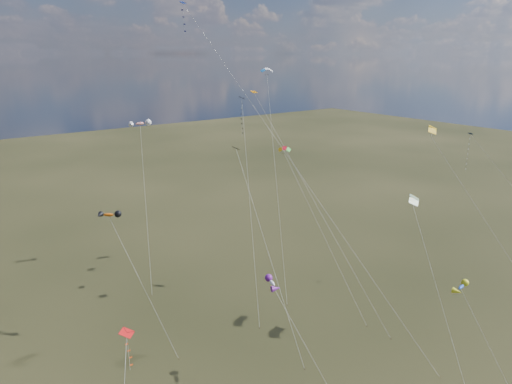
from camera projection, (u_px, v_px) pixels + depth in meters
diamond_black_high at (243, 126)px, 72.73m from camera, size 9.65×17.58×29.86m
diamond_navy_tall at (211, 55)px, 59.00m from camera, size 14.29×34.29×42.92m
diamond_black_mid at (253, 201)px, 62.43m from camera, size 4.18×20.27×23.62m
diamond_red_low at (128, 362)px, 37.82m from camera, size 7.16×11.69×14.40m
diamond_navy_right at (476, 160)px, 70.19m from camera, size 11.96×19.18×24.85m
diamond_orange_center at (298, 171)px, 64.14m from camera, size 6.31×23.37×31.20m
parafoil_yellow at (433, 128)px, 57.52m from camera, size 11.01×18.33×28.15m
parafoil_blue_white at (267, 71)px, 75.93m from camera, size 9.46×16.92×34.45m
parafoil_striped at (414, 198)px, 56.98m from camera, size 7.20×14.73×19.87m
parafoil_tricolor at (285, 150)px, 68.61m from camera, size 2.74×17.64×23.22m
novelty_orange_black at (109, 215)px, 57.30m from camera, size 5.18×11.38×17.51m
novelty_white_purple at (272, 283)px, 49.97m from camera, size 4.21×8.57×12.76m
novelty_redwhite_stripe at (140, 124)px, 77.04m from camera, size 6.98×13.84×25.68m
novelty_blue_yellow at (461, 288)px, 47.25m from camera, size 4.13×7.94×13.63m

